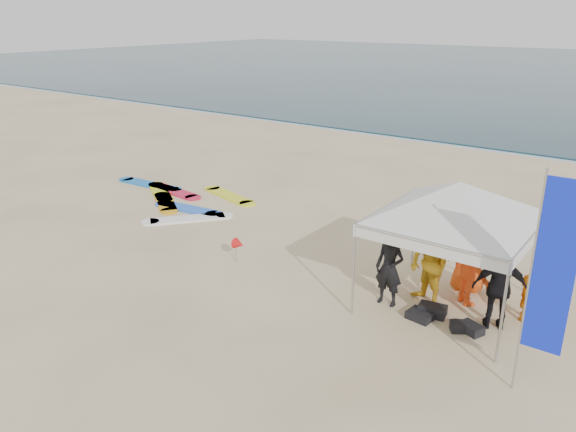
% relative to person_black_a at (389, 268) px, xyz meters
% --- Properties ---
extents(ground, '(120.00, 120.00, 0.00)m').
position_rel_person_black_a_xyz_m(ground, '(-3.77, -2.06, -0.84)').
color(ground, beige).
rests_on(ground, ground).
extents(shoreline_foam, '(160.00, 1.20, 0.01)m').
position_rel_person_black_a_xyz_m(shoreline_foam, '(-3.77, 16.14, -0.84)').
color(shoreline_foam, silver).
rests_on(shoreline_foam, ground).
extents(person_black_a, '(0.63, 0.42, 1.68)m').
position_rel_person_black_a_xyz_m(person_black_a, '(0.00, 0.00, 0.00)').
color(person_black_a, black).
rests_on(person_black_a, ground).
extents(person_yellow, '(1.14, 1.06, 1.89)m').
position_rel_person_black_a_xyz_m(person_yellow, '(0.69, 0.47, 0.10)').
color(person_yellow, gold).
rests_on(person_yellow, ground).
extents(person_orange_a, '(1.37, 1.29, 1.86)m').
position_rel_person_black_a_xyz_m(person_orange_a, '(1.40, 1.04, 0.09)').
color(person_orange_a, '#E94414').
rests_on(person_orange_a, ground).
extents(person_black_b, '(1.13, 0.83, 1.78)m').
position_rel_person_black_a_xyz_m(person_black_b, '(2.18, 0.37, 0.05)').
color(person_black_b, black).
rests_on(person_black_b, ground).
extents(person_orange_b, '(1.10, 0.90, 1.93)m').
position_rel_person_black_a_xyz_m(person_orange_b, '(1.16, 1.64, 0.12)').
color(person_orange_b, '#D84D13').
rests_on(person_orange_b, ground).
extents(person_seated, '(0.37, 0.94, 0.99)m').
position_rel_person_black_a_xyz_m(person_seated, '(2.58, 1.08, -0.34)').
color(person_seated, orange).
rests_on(person_seated, ground).
extents(canopy_tent, '(4.21, 4.21, 3.17)m').
position_rel_person_black_a_xyz_m(canopy_tent, '(1.09, 0.66, 1.92)').
color(canopy_tent, '#A5A5A8').
rests_on(canopy_tent, ground).
extents(feather_flag, '(0.64, 0.04, 3.82)m').
position_rel_person_black_a_xyz_m(feather_flag, '(3.31, -1.41, 1.41)').
color(feather_flag, '#A5A5A8').
rests_on(feather_flag, ground).
extents(marker_pennant, '(0.28, 0.28, 0.64)m').
position_rel_person_black_a_xyz_m(marker_pennant, '(-3.97, -0.28, -0.35)').
color(marker_pennant, '#A5A5A8').
rests_on(marker_pennant, ground).
extents(gear_pile, '(1.56, 0.74, 0.22)m').
position_rel_person_black_a_xyz_m(gear_pile, '(1.24, -0.06, -0.74)').
color(gear_pile, black).
rests_on(gear_pile, ground).
extents(surfboard_spread, '(5.90, 4.02, 0.07)m').
position_rel_person_black_a_xyz_m(surfboard_spread, '(-8.98, 2.39, -0.81)').
color(surfboard_spread, blue).
rests_on(surfboard_spread, ground).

